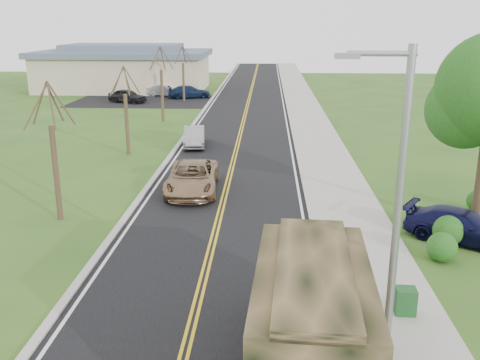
# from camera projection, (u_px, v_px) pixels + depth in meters

# --- Properties ---
(road) EXTENTS (8.00, 120.00, 0.01)m
(road) POSITION_uv_depth(u_px,v_px,m) (246.00, 111.00, 52.03)
(road) COLOR black
(road) RESTS_ON ground
(curb_right) EXTENTS (0.30, 120.00, 0.12)m
(curb_right) POSITION_uv_depth(u_px,v_px,m) (289.00, 111.00, 51.81)
(curb_right) COLOR #9E998E
(curb_right) RESTS_ON ground
(sidewalk_right) EXTENTS (3.20, 120.00, 0.10)m
(sidewalk_right) POSITION_uv_depth(u_px,v_px,m) (307.00, 111.00, 51.72)
(sidewalk_right) COLOR #9E998E
(sidewalk_right) RESTS_ON ground
(curb_left) EXTENTS (0.30, 120.00, 0.10)m
(curb_left) POSITION_uv_depth(u_px,v_px,m) (204.00, 110.00, 52.22)
(curb_left) COLOR #9E998E
(curb_left) RESTS_ON ground
(street_light) EXTENTS (1.65, 0.22, 8.00)m
(street_light) POSITION_uv_depth(u_px,v_px,m) (393.00, 210.00, 11.76)
(street_light) COLOR gray
(street_light) RESTS_ON ground
(bare_tree_a) EXTENTS (1.93, 2.26, 6.08)m
(bare_tree_a) POSITION_uv_depth(u_px,v_px,m) (55.00, 162.00, 22.92)
(bare_tree_a) COLOR #38281C
(bare_tree_a) RESTS_ON ground
(bare_tree_b) EXTENTS (1.83, 2.14, 5.73)m
(bare_tree_b) POSITION_uv_depth(u_px,v_px,m) (126.00, 117.00, 34.44)
(bare_tree_b) COLOR #38281C
(bare_tree_b) RESTS_ON ground
(bare_tree_c) EXTENTS (2.04, 2.39, 6.42)m
(bare_tree_c) POSITION_uv_depth(u_px,v_px,m) (162.00, 89.00, 45.84)
(bare_tree_c) COLOR #38281C
(bare_tree_c) RESTS_ON ground
(bare_tree_d) EXTENTS (1.88, 2.20, 5.91)m
(bare_tree_d) POSITION_uv_depth(u_px,v_px,m) (183.00, 78.00, 57.39)
(bare_tree_d) COLOR #38281C
(bare_tree_d) RESTS_ON ground
(commercial_building) EXTENTS (25.50, 21.50, 5.65)m
(commercial_building) POSITION_uv_depth(u_px,v_px,m) (125.00, 68.00, 67.34)
(commercial_building) COLOR tan
(commercial_building) RESTS_ON ground
(military_truck) EXTENTS (2.84, 7.16, 3.50)m
(military_truck) POSITION_uv_depth(u_px,v_px,m) (311.00, 311.00, 12.34)
(military_truck) COLOR black
(military_truck) RESTS_ON ground
(suv_champagne) EXTENTS (2.79, 5.58, 1.52)m
(suv_champagne) POSITION_uv_depth(u_px,v_px,m) (192.00, 177.00, 27.27)
(suv_champagne) COLOR #907051
(suv_champagne) RESTS_ON ground
(sedan_silver) EXTENTS (1.86, 4.20, 1.34)m
(sedan_silver) POSITION_uv_depth(u_px,v_px,m) (194.00, 137.00, 37.32)
(sedan_silver) COLOR #9E9DA2
(sedan_silver) RESTS_ON ground
(pickup_navy) EXTENTS (4.69, 3.86, 1.28)m
(pickup_navy) POSITION_uv_depth(u_px,v_px,m) (462.00, 226.00, 21.13)
(pickup_navy) COLOR black
(pickup_navy) RESTS_ON ground
(utility_box_near) EXTENTS (0.62, 0.52, 0.80)m
(utility_box_near) POSITION_uv_depth(u_px,v_px,m) (405.00, 301.00, 15.77)
(utility_box_near) COLOR #1B4C1F
(utility_box_near) RESTS_ON sidewalk_right
(lot_car_dark) EXTENTS (4.56, 3.16, 1.44)m
(lot_car_dark) POSITION_uv_depth(u_px,v_px,m) (127.00, 96.00, 57.08)
(lot_car_dark) COLOR black
(lot_car_dark) RESTS_ON ground
(lot_car_silver) EXTENTS (4.44, 2.60, 1.38)m
(lot_car_silver) POSITION_uv_depth(u_px,v_px,m) (166.00, 90.00, 61.88)
(lot_car_silver) COLOR #BABABF
(lot_car_silver) RESTS_ON ground
(lot_car_navy) EXTENTS (5.20, 3.27, 1.40)m
(lot_car_navy) POSITION_uv_depth(u_px,v_px,m) (189.00, 92.00, 60.47)
(lot_car_navy) COLOR #0F1C39
(lot_car_navy) RESTS_ON ground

